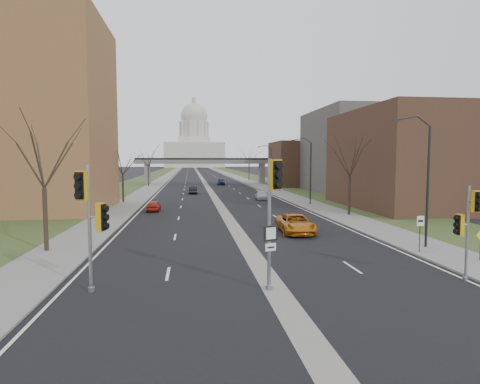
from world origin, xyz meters
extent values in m
plane|color=black|center=(0.00, 0.00, 0.00)|extent=(700.00, 700.00, 0.00)
cube|color=black|center=(0.00, 150.00, 0.01)|extent=(20.00, 600.00, 0.01)
cube|color=gray|center=(0.00, 150.00, 0.00)|extent=(1.20, 600.00, 0.02)
cube|color=gray|center=(12.00, 150.00, 0.06)|extent=(4.00, 600.00, 0.12)
cube|color=gray|center=(-12.00, 150.00, 0.06)|extent=(4.00, 600.00, 0.12)
cube|color=#2C3D1C|center=(18.00, 150.00, 0.05)|extent=(8.00, 600.00, 0.10)
cube|color=#2C3D1C|center=(-18.00, 150.00, 0.05)|extent=(8.00, 600.00, 0.10)
cube|color=#4D3123|center=(24.00, 28.00, 6.00)|extent=(16.00, 20.00, 12.00)
cube|color=#585550|center=(28.00, 52.00, 7.50)|extent=(18.00, 22.00, 15.00)
cube|color=#4D3123|center=(22.00, 70.00, 5.00)|extent=(14.00, 14.00, 10.00)
cube|color=slate|center=(-14.00, 80.00, 2.50)|extent=(1.20, 2.50, 5.00)
cube|color=slate|center=(14.00, 80.00, 2.50)|extent=(1.20, 2.50, 5.00)
cube|color=slate|center=(0.00, 80.00, 5.50)|extent=(34.00, 3.00, 1.00)
cube|color=black|center=(0.00, 80.00, 6.20)|extent=(34.00, 0.15, 0.50)
cube|color=silver|center=(0.00, 320.00, 10.00)|extent=(48.00, 42.00, 20.00)
cube|color=silver|center=(0.00, 320.00, 22.00)|extent=(26.00, 26.00, 5.00)
cylinder|color=silver|center=(0.00, 320.00, 31.00)|extent=(22.00, 22.00, 14.00)
sphere|color=silver|center=(0.00, 320.00, 42.00)|extent=(22.00, 22.00, 22.00)
cylinder|color=silver|center=(0.00, 320.00, 53.50)|extent=(3.60, 3.60, 4.50)
cylinder|color=black|center=(11.80, 6.00, 4.12)|extent=(0.16, 0.16, 8.00)
cube|color=black|center=(9.50, 6.00, 8.47)|extent=(0.45, 0.18, 0.14)
cylinder|color=black|center=(11.80, 32.00, 4.12)|extent=(0.16, 0.16, 8.00)
cube|color=black|center=(9.50, 32.00, 8.47)|extent=(0.45, 0.18, 0.14)
cylinder|color=black|center=(11.80, 58.00, 4.12)|extent=(0.16, 0.16, 8.00)
cube|color=black|center=(9.50, 58.00, 8.47)|extent=(0.45, 0.18, 0.14)
cylinder|color=#382B21|center=(-13.00, 8.00, 2.12)|extent=(0.28, 0.28, 4.00)
cylinder|color=#382B21|center=(-13.00, 38.00, 2.00)|extent=(0.28, 0.28, 3.75)
cylinder|color=#382B21|center=(-13.00, 72.00, 2.25)|extent=(0.28, 0.28, 4.25)
cylinder|color=#382B21|center=(13.00, 22.00, 2.12)|extent=(0.28, 0.28, 4.00)
cylinder|color=#382B21|center=(13.00, 55.00, 1.87)|extent=(0.28, 0.28, 3.50)
cylinder|color=#382B21|center=(13.00, 95.00, 2.25)|extent=(0.28, 0.28, 4.25)
cylinder|color=gray|center=(-8.26, -0.42, 2.85)|extent=(0.15, 0.15, 5.70)
cylinder|color=gray|center=(-8.26, -0.42, 0.11)|extent=(0.31, 0.31, 0.22)
cube|color=#CC950C|center=(-8.42, -0.94, 4.83)|extent=(0.57, 0.55, 1.26)
cube|color=#CC950C|center=(-7.73, -0.58, 3.40)|extent=(0.55, 0.57, 1.26)
cylinder|color=gray|center=(-0.29, -1.15, 2.98)|extent=(0.16, 0.16, 5.97)
cylinder|color=gray|center=(-0.29, -1.15, 0.11)|extent=(0.32, 0.32, 0.23)
cube|color=#CC950C|center=(-0.13, -1.70, 5.28)|extent=(0.59, 0.58, 1.32)
cube|color=black|center=(-0.29, -1.15, 2.64)|extent=(0.67, 0.24, 0.69)
cube|color=silver|center=(-0.29, -1.15, 2.01)|extent=(0.51, 0.19, 0.34)
cylinder|color=gray|center=(9.58, -0.91, 2.34)|extent=(0.13, 0.13, 4.67)
cylinder|color=gray|center=(9.58, -0.91, 0.09)|extent=(0.25, 0.25, 0.18)
cube|color=#CC950C|center=(9.62, -1.36, 3.95)|extent=(0.41, 0.39, 1.03)
cube|color=#CC950C|center=(9.14, -0.95, 2.78)|extent=(0.39, 0.41, 1.03)
cylinder|color=black|center=(10.51, 4.63, 1.11)|extent=(0.05, 0.05, 1.98)
cube|color=silver|center=(10.51, 4.63, 2.10)|extent=(0.50, 0.06, 0.63)
cylinder|color=black|center=(12.88, 2.31, 0.85)|extent=(0.05, 0.05, 1.45)
imported|color=#AD2313|center=(-8.02, 28.39, 0.61)|extent=(1.48, 3.61, 1.22)
imported|color=black|center=(-3.32, 52.10, 0.67)|extent=(1.43, 4.06, 1.34)
imported|color=#C26E14|center=(4.67, 12.76, 0.76)|extent=(2.74, 5.56, 1.52)
imported|color=#B2B3BA|center=(6.87, 40.32, 0.64)|extent=(2.19, 4.54, 1.27)
imported|color=navy|center=(3.56, 76.92, 0.77)|extent=(1.92, 4.55, 1.54)
camera|label=1|loc=(-3.81, -18.68, 5.90)|focal=30.00mm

